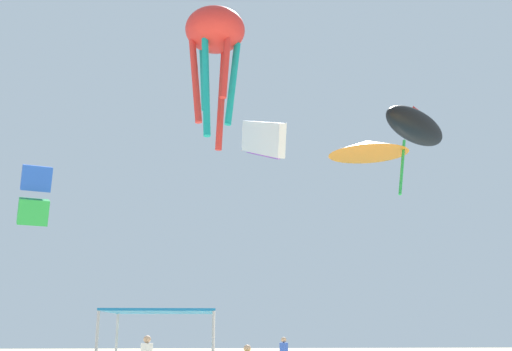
# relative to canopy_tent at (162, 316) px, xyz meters

# --- Properties ---
(canopy_tent) EXTENTS (2.71, 2.99, 2.53)m
(canopy_tent) POSITION_rel_canopy_tent_xyz_m (0.00, 0.00, 0.00)
(canopy_tent) COLOR #B2B2B7
(canopy_tent) RESTS_ON ground
(kite_inflatable_black) EXTENTS (7.09, 7.11, 2.90)m
(kite_inflatable_black) POSITION_rel_canopy_tent_xyz_m (15.30, 22.39, 13.46)
(kite_inflatable_black) COLOR black
(kite_parafoil_white) EXTENTS (2.02, 6.03, 3.74)m
(kite_parafoil_white) POSITION_rel_canopy_tent_xyz_m (3.91, 15.37, 9.93)
(kite_parafoil_white) COLOR white
(kite_delta_orange) EXTENTS (6.47, 6.47, 3.72)m
(kite_delta_orange) POSITION_rel_canopy_tent_xyz_m (10.12, 16.24, 9.85)
(kite_delta_orange) COLOR orange
(kite_octopus_red) EXTENTS (3.86, 3.86, 6.54)m
(kite_octopus_red) POSITION_rel_canopy_tent_xyz_m (1.20, 9.16, 12.78)
(kite_octopus_red) COLOR red
(kite_box_blue) EXTENTS (1.78, 1.94, 3.10)m
(kite_box_blue) POSITION_rel_canopy_tent_xyz_m (-7.14, 12.15, 5.82)
(kite_box_blue) COLOR blue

